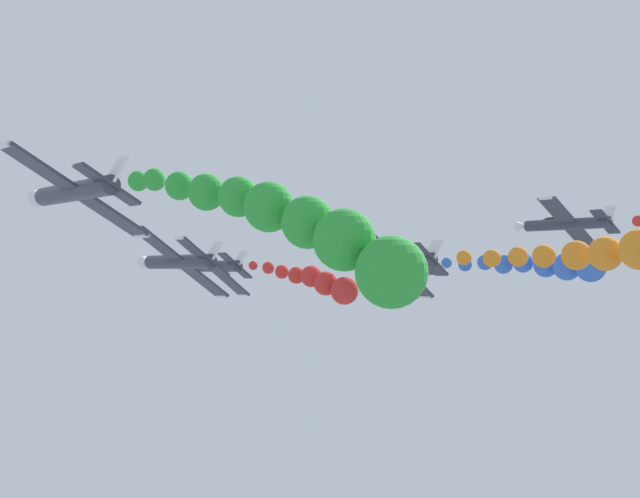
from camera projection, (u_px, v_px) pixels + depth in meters
name	position (u px, v px, depth m)	size (l,w,h in m)	color
airplane_lead	(211.00, 266.00, 78.49)	(7.89, 10.35, 5.99)	#333842
smoke_trail_lead	(320.00, 282.00, 65.76)	(2.23, 13.85, 3.57)	red
airplane_left_inner	(178.00, 261.00, 62.53)	(8.09, 10.35, 5.70)	#333842
airplane_right_inner	(389.00, 263.00, 78.82)	(8.07, 10.35, 5.73)	#333842
smoke_trail_right_inner	(546.00, 265.00, 64.52)	(2.90, 16.69, 2.38)	blue
airplane_left_outer	(386.00, 260.00, 60.99)	(7.98, 10.35, 5.86)	#333842
smoke_trail_left_outer	(637.00, 248.00, 42.58)	(6.57, 20.68, 2.78)	orange
airplane_right_outer	(74.00, 191.00, 45.49)	(8.50, 10.35, 5.02)	#333842
smoke_trail_right_outer	(302.00, 227.00, 31.19)	(3.08, 18.32, 6.31)	green
airplane_trailing	(565.00, 224.00, 77.56)	(8.39, 10.35, 5.22)	#333842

